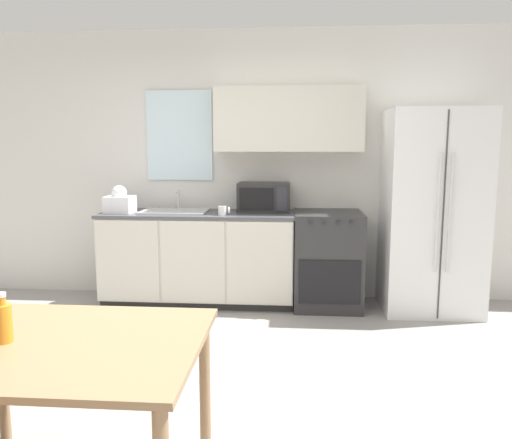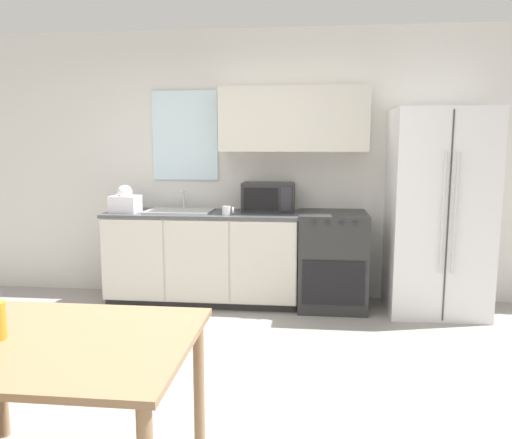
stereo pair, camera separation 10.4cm
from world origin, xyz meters
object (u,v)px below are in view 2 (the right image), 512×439
(refrigerator, at_px, (438,212))
(coffee_mug, at_px, (227,210))
(microwave, at_px, (268,197))
(dining_table, at_px, (54,359))
(oven_range, at_px, (332,260))

(refrigerator, relative_size, coffee_mug, 16.74)
(microwave, distance_m, coffee_mug, 0.47)
(dining_table, bearing_deg, coffee_mug, 83.20)
(microwave, bearing_deg, oven_range, -11.38)
(oven_range, height_order, refrigerator, refrigerator)
(refrigerator, distance_m, microwave, 1.60)
(microwave, xyz_separation_m, coffee_mug, (-0.37, -0.28, -0.10))
(oven_range, relative_size, microwave, 1.82)
(refrigerator, height_order, coffee_mug, refrigerator)
(oven_range, distance_m, microwave, 0.87)
(refrigerator, distance_m, coffee_mug, 1.96)
(oven_range, xyz_separation_m, dining_table, (-1.31, -2.82, 0.18))
(microwave, distance_m, dining_table, 3.05)
(refrigerator, xyz_separation_m, coffee_mug, (-1.95, -0.12, 0.01))
(microwave, bearing_deg, coffee_mug, -142.46)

